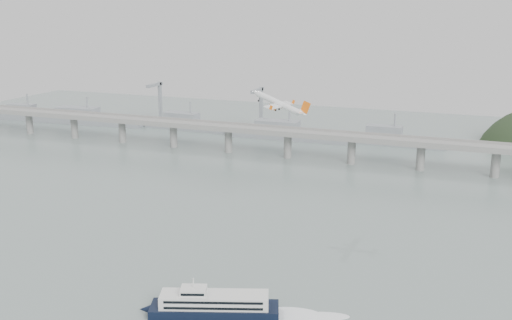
% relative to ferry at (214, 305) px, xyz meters
% --- Properties ---
extents(ground, '(900.00, 900.00, 0.00)m').
position_rel_ferry_xyz_m(ground, '(-20.62, 41.84, -4.13)').
color(ground, slate).
rests_on(ground, ground).
extents(bridge, '(800.00, 22.00, 23.90)m').
position_rel_ferry_xyz_m(bridge, '(-21.77, 241.84, 13.52)').
color(bridge, gray).
rests_on(bridge, ground).
extents(distant_fleet, '(453.00, 60.90, 40.00)m').
position_rel_ferry_xyz_m(distant_fleet, '(-175.98, 306.92, 2.09)').
color(distant_fleet, gray).
rests_on(distant_fleet, ground).
extents(ferry, '(77.75, 34.38, 15.22)m').
position_rel_ferry_xyz_m(ferry, '(0.00, 0.00, 0.00)').
color(ferry, black).
rests_on(ferry, ground).
extents(airliner, '(34.16, 30.97, 13.94)m').
position_rel_ferry_xyz_m(airliner, '(-11.75, 108.09, 60.54)').
color(airliner, white).
rests_on(airliner, ground).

